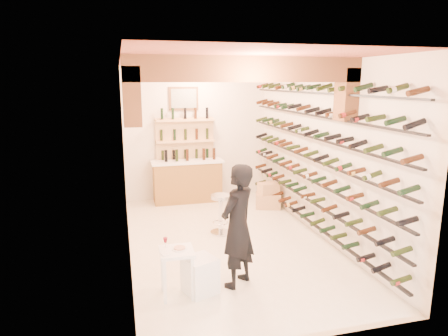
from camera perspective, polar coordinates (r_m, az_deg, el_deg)
The scene contains 11 objects.
ground at distance 7.46m, azimuth 0.59°, elevation -10.28°, with size 6.00×6.00×0.00m, color #EDE7CC.
room_shell at distance 6.67m, azimuth 1.22°, elevation 7.01°, with size 3.52×6.02×3.21m.
wine_rack at distance 7.56m, azimuth 11.90°, elevation 1.99°, with size 0.32×5.70×2.56m.
back_counter at distance 9.70m, azimuth -5.21°, elevation -1.68°, with size 1.70×0.62×1.29m.
back_shelving at distance 9.81m, azimuth -5.51°, elevation 2.26°, with size 1.40×0.31×2.73m.
tasting_table at distance 5.54m, azimuth -6.73°, elevation -12.59°, with size 0.46×0.46×0.79m.
white_stool at distance 5.72m, azimuth -3.41°, elevation -14.92°, with size 0.40×0.40×0.50m, color white.
person at distance 5.66m, azimuth 1.95°, elevation -8.21°, with size 0.64×0.42×1.77m, color black.
chrome_barstool at distance 7.66m, azimuth -0.49°, elevation -6.15°, with size 0.39×0.39×0.76m.
crate_lower at distance 9.31m, azimuth 6.26°, elevation -4.63°, with size 0.56×0.39×0.34m, color tan.
crate_upper at distance 9.23m, azimuth 6.30°, elevation -2.88°, with size 0.43×0.30×0.25m, color tan.
Camera 1 is at (-1.81, -6.65, 2.86)m, focal length 32.24 mm.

